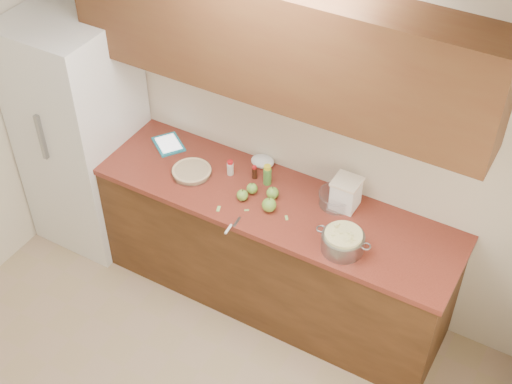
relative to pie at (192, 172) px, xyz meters
The scene contains 21 objects.
room_shell 1.55m from the pie, 70.89° to the right, with size 3.60×3.60×3.60m.
counter_run 0.69m from the pie, ahead, with size 2.64×0.68×0.92m.
upper_cabinets 1.14m from the pie, 22.33° to the left, with size 2.60×0.34×0.70m, color #513118.
fridge 0.95m from the pie, behind, with size 0.70×0.70×1.80m, color white.
pie is the anchor object (origin of this frame).
colander 1.15m from the pie, ahead, with size 0.34×0.25×0.13m.
flour_canister 1.03m from the pie, 12.51° to the left, with size 0.17×0.17×0.21m.
tablet 0.36m from the pie, 150.14° to the left, with size 0.29×0.28×0.02m.
paring_knife 0.58m from the pie, 32.99° to the right, with size 0.03×0.17×0.02m.
lemon_bottle 0.51m from the pie, 19.38° to the left, with size 0.05×0.05×0.15m.
cinnamon_shaker 0.26m from the pie, 30.15° to the left, with size 0.04×0.04×0.11m.
vanilla_bottle 0.42m from the pie, 24.73° to the left, with size 0.03×0.03×0.10m.
mixing_bowl 0.97m from the pie, 12.76° to the left, with size 0.24×0.24×0.09m.
paper_towel 0.48m from the pie, 41.07° to the left, with size 0.16×0.13×0.07m, color white.
apple_left 0.44m from the pie, ahead, with size 0.07×0.07×0.08m.
apple_center 0.58m from the pie, ahead, with size 0.08×0.08×0.09m.
apple_front 0.42m from the pie, ahead, with size 0.07×0.07×0.09m.
apple_extra 0.61m from the pie, ahead, with size 0.09×0.09×0.10m.
peel_a 0.39m from the pie, 30.86° to the right, with size 0.05×0.02×0.00m, color #8ABF5D.
peel_b 0.74m from the pie, ahead, with size 0.04×0.02×0.00m, color #8ABF5D.
peel_c 0.51m from the pie, 13.96° to the right, with size 0.03×0.01×0.00m, color #8ABF5D.
Camera 1 is at (1.66, -1.47, 3.95)m, focal length 50.00 mm.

